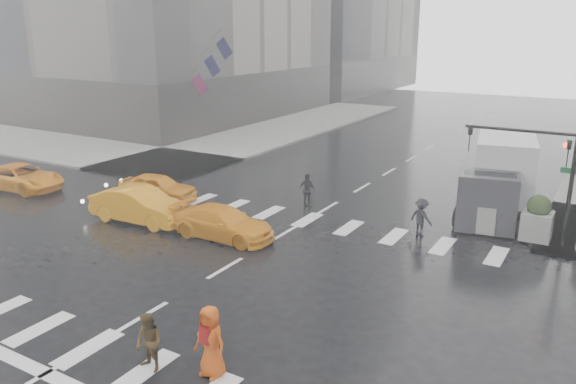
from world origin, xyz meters
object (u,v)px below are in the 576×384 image
Objects in this scene: taxi_front at (158,187)px; traffic_signal_pole at (544,164)px; box_truck at (500,175)px; taxi_mid at (140,205)px; pedestrian_brown at (149,343)px; pedestrian_orange at (211,341)px.

traffic_signal_pole is at bearing -91.70° from taxi_front.
box_truck reaches higher than taxi_front.
taxi_front is 3.24m from taxi_mid.
pedestrian_brown is 0.23× the size of box_truck.
traffic_signal_pole is 17.22m from taxi_front.
taxi_mid is at bearing -158.58° from traffic_signal_pole.
pedestrian_orange is 16.60m from box_truck.
pedestrian_brown is at bearing -116.86° from box_truck.
box_truck is (13.09, 8.88, 1.08)m from taxi_mid.
taxi_front is (-9.83, 10.74, -0.10)m from pedestrian_brown.
pedestrian_orange is 0.47× the size of taxi_front.
pedestrian_brown reaches higher than taxi_front.
taxi_front is 15.97m from box_truck.
pedestrian_orange reaches higher than taxi_mid.
traffic_signal_pole is 15.68m from pedestrian_brown.
taxi_mid is (-9.62, 7.33, -0.16)m from pedestrian_orange.
traffic_signal_pole is at bearing 72.47° from pedestrian_orange.
pedestrian_orange is at bearing -112.47° from traffic_signal_pole.
traffic_signal_pole reaches higher than taxi_mid.
taxi_mid is 15.85m from box_truck.
pedestrian_brown is 0.33× the size of taxi_mid.
box_truck is (14.72, 6.08, 1.18)m from taxi_front.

